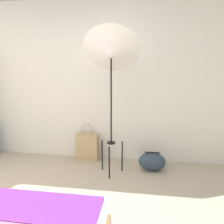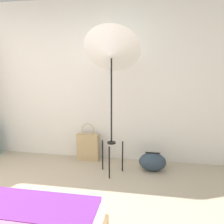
# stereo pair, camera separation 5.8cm
# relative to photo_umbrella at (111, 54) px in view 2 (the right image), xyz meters

# --- Properties ---
(wall_back) EXTENTS (8.00, 0.05, 2.60)m
(wall_back) POSITION_rel_photo_umbrella_xyz_m (-0.46, 0.59, -0.39)
(wall_back) COLOR silver
(wall_back) RESTS_ON ground_plane
(photo_umbrella) EXTENTS (0.78, 0.64, 2.04)m
(photo_umbrella) POSITION_rel_photo_umbrella_xyz_m (0.00, 0.00, 0.00)
(photo_umbrella) COLOR black
(photo_umbrella) RESTS_ON ground_plane
(tote_bag) EXTENTS (0.36, 0.14, 0.63)m
(tote_bag) POSITION_rel_photo_umbrella_xyz_m (-0.47, 0.42, -1.46)
(tote_bag) COLOR tan
(tote_bag) RESTS_ON ground_plane
(duffel_bag) EXTENTS (0.40, 0.27, 0.28)m
(duffel_bag) POSITION_rel_photo_umbrella_xyz_m (0.59, 0.18, -1.55)
(duffel_bag) COLOR #2D3D4C
(duffel_bag) RESTS_ON ground_plane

